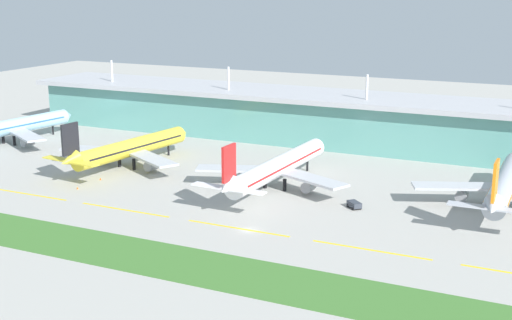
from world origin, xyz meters
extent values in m
plane|color=#A8A59E|center=(0.00, 0.00, 0.00)|extent=(600.00, 600.00, 0.00)
cube|color=#5B9E93|center=(0.00, 101.71, 8.44)|extent=(280.00, 28.00, 16.87)
cube|color=#B2B2B7|center=(0.00, 101.71, 17.77)|extent=(288.00, 34.00, 1.80)
cylinder|color=silver|center=(-112.00, 96.11, 23.17)|extent=(0.90, 0.90, 9.00)
cylinder|color=silver|center=(-56.00, 96.11, 23.17)|extent=(0.90, 0.90, 9.00)
cylinder|color=silver|center=(0.00, 96.11, 23.17)|extent=(0.90, 0.90, 9.00)
cylinder|color=#9ED1EA|center=(-123.77, 49.85, 6.50)|extent=(11.94, 49.74, 5.80)
cone|color=#9ED1EA|center=(-120.42, 76.34, 6.50)|extent=(5.97, 4.66, 5.51)
cube|color=#B7BABF|center=(-112.42, 43.96, 5.20)|extent=(24.27, 17.64, 0.70)
cylinder|color=gray|center=(-113.43, 45.54, 2.40)|extent=(3.74, 4.87, 3.20)
cylinder|color=black|center=(-121.45, 68.23, 1.80)|extent=(0.70, 0.70, 3.60)
cylinder|color=black|center=(-127.32, 47.28, 1.80)|extent=(1.10, 1.10, 3.60)
cylinder|color=black|center=(-120.97, 46.47, 1.80)|extent=(1.10, 1.10, 3.60)
cube|color=#2D5BB7|center=(-123.77, 49.85, 6.90)|extent=(11.36, 44.85, 0.60)
cylinder|color=yellow|center=(-62.42, 39.79, 6.50)|extent=(11.82, 49.43, 5.80)
cone|color=yellow|center=(-59.14, 66.13, 6.50)|extent=(5.96, 4.65, 5.51)
cone|color=yellow|center=(-65.82, 12.45, 7.70)|extent=(5.71, 7.19, 5.72)
cube|color=black|center=(-65.70, 13.45, 14.15)|extent=(1.49, 6.44, 9.50)
cube|color=yellow|center=(-71.22, 13.63, 7.50)|extent=(10.32, 4.41, 0.36)
cube|color=yellow|center=(-60.30, 12.27, 7.50)|extent=(10.32, 4.41, 0.36)
cube|color=#B7BABF|center=(-74.87, 36.88, 5.20)|extent=(24.94, 12.74, 0.70)
cylinder|color=gray|center=(-73.50, 38.16, 2.40)|extent=(3.73, 4.86, 3.20)
cube|color=#B7BABF|center=(-51.06, 33.91, 5.20)|extent=(24.28, 17.61, 0.70)
cylinder|color=gray|center=(-52.07, 35.49, 2.40)|extent=(3.73, 4.86, 3.20)
cylinder|color=black|center=(-60.14, 58.06, 1.80)|extent=(0.70, 0.70, 3.60)
cylinder|color=black|center=(-65.96, 37.21, 1.80)|extent=(1.10, 1.10, 3.60)
cylinder|color=black|center=(-59.61, 36.42, 1.80)|extent=(1.10, 1.10, 3.60)
cube|color=black|center=(-62.42, 39.79, 6.90)|extent=(11.25, 44.56, 0.60)
cylinder|color=white|center=(-8.60, 38.21, 6.50)|extent=(7.61, 56.39, 5.80)
cone|color=white|center=(-7.64, 68.31, 6.50)|extent=(5.64, 4.18, 5.51)
cone|color=white|center=(-9.61, 7.11, 7.70)|extent=(5.14, 6.78, 5.72)
cube|color=red|center=(-9.57, 8.11, 14.15)|extent=(0.91, 6.42, 9.50)
cube|color=white|center=(-15.09, 7.78, 7.50)|extent=(10.10, 3.52, 0.36)
cube|color=white|center=(-4.09, 7.43, 7.50)|extent=(10.10, 3.52, 0.36)
cube|color=#B7BABF|center=(-20.74, 34.17, 5.20)|extent=(24.87, 14.65, 0.70)
cylinder|color=gray|center=(-19.50, 35.58, 2.40)|extent=(3.34, 4.60, 3.20)
cube|color=#B7BABF|center=(3.25, 33.40, 5.20)|extent=(24.70, 15.92, 0.70)
cylinder|color=gray|center=(2.09, 34.88, 2.40)|extent=(3.34, 4.60, 3.20)
cylinder|color=black|center=(-7.93, 59.29, 1.80)|extent=(0.70, 0.70, 3.60)
cylinder|color=black|center=(-11.90, 35.31, 1.80)|extent=(1.10, 1.10, 3.60)
cylinder|color=black|center=(-5.50, 35.11, 1.80)|extent=(1.10, 1.10, 3.60)
cube|color=red|center=(-8.60, 38.21, 6.90)|extent=(7.47, 50.77, 0.60)
cylinder|color=#ADB2BC|center=(54.15, 48.00, 6.50)|extent=(6.34, 51.60, 5.80)
cone|color=#ADB2BC|center=(54.45, 19.24, 7.70)|extent=(5.00, 6.68, 5.72)
cube|color=orange|center=(54.44, 20.24, 14.15)|extent=(0.77, 6.41, 9.50)
cube|color=#ADB2BC|center=(48.95, 19.68, 7.50)|extent=(10.03, 3.31, 0.36)
cube|color=#B7BABF|center=(42.20, 43.45, 5.20)|extent=(24.77, 15.50, 0.70)
cylinder|color=gray|center=(43.38, 44.91, 2.40)|extent=(3.25, 4.53, 3.20)
cylinder|color=black|center=(53.95, 67.33, 1.80)|extent=(0.70, 0.70, 3.60)
cylinder|color=black|center=(50.98, 44.97, 1.80)|extent=(1.10, 1.10, 3.60)
cube|color=orange|center=(54.15, 48.00, 6.90)|extent=(6.33, 46.44, 0.60)
cube|color=yellow|center=(-71.00, 0.04, 0.02)|extent=(28.00, 0.70, 0.04)
cube|color=yellow|center=(-37.00, 0.04, 0.02)|extent=(28.00, 0.70, 0.04)
cube|color=yellow|center=(-3.00, 0.04, 0.02)|extent=(28.00, 0.70, 0.04)
cube|color=yellow|center=(31.00, 0.04, 0.02)|extent=(28.00, 0.70, 0.04)
cube|color=#3D702D|center=(0.00, -25.47, 0.05)|extent=(300.00, 18.00, 0.10)
cube|color=#333842|center=(18.01, 28.05, 1.15)|extent=(4.84, 4.77, 1.40)
cylinder|color=black|center=(19.87, 27.77, 0.45)|extent=(0.89, 0.87, 0.90)
cylinder|color=black|center=(18.38, 26.21, 0.45)|extent=(0.89, 0.87, 0.90)
cylinder|color=black|center=(17.64, 29.90, 0.45)|extent=(0.89, 0.87, 0.90)
cylinder|color=black|center=(16.15, 28.33, 0.45)|extent=(0.89, 0.87, 0.90)
cone|color=orange|center=(-61.50, 10.37, 0.35)|extent=(0.56, 0.56, 0.70)
cone|color=orange|center=(-61.62, 21.39, 0.35)|extent=(0.56, 0.56, 0.70)
camera|label=1|loc=(72.32, -146.62, 58.53)|focal=49.35mm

